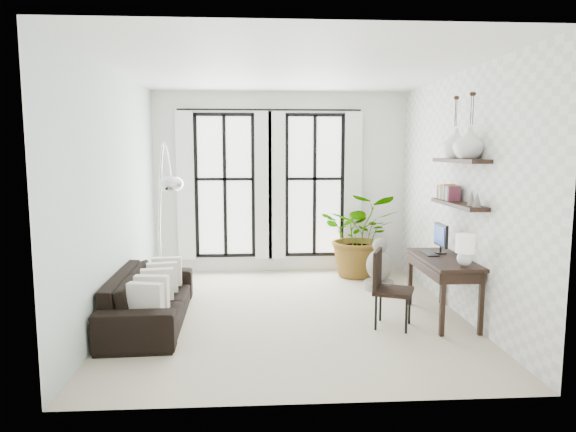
{
  "coord_description": "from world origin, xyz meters",
  "views": [
    {
      "loc": [
        -0.44,
        -6.67,
        2.17
      ],
      "look_at": [
        -0.01,
        0.3,
        1.28
      ],
      "focal_mm": 32.0,
      "sensor_mm": 36.0,
      "label": 1
    }
  ],
  "objects": [
    {
      "name": "windows",
      "position": [
        -0.2,
        2.43,
        1.56
      ],
      "size": [
        3.26,
        0.13,
        2.65
      ],
      "color": "white",
      "rests_on": "wall_back"
    },
    {
      "name": "ceiling",
      "position": [
        0.0,
        0.0,
        3.2
      ],
      "size": [
        5.0,
        5.0,
        0.0
      ],
      "primitive_type": "plane",
      "color": "white",
      "rests_on": "wall_back"
    },
    {
      "name": "wall_back",
      "position": [
        0.0,
        2.5,
        1.6
      ],
      "size": [
        4.5,
        0.0,
        4.5
      ],
      "primitive_type": "plane",
      "rotation": [
        1.57,
        0.0,
        0.0
      ],
      "color": "white",
      "rests_on": "floor"
    },
    {
      "name": "plant",
      "position": [
        1.35,
        1.98,
        0.73
      ],
      "size": [
        1.53,
        1.4,
        1.46
      ],
      "primitive_type": "imported",
      "rotation": [
        0.0,
        0.0,
        -0.22
      ],
      "color": "#2D7228",
      "rests_on": "floor"
    },
    {
      "name": "vase_a",
      "position": [
        2.11,
        -0.61,
        2.27
      ],
      "size": [
        0.37,
        0.37,
        0.38
      ],
      "primitive_type": "imported",
      "color": "white",
      "rests_on": "shelf_upper"
    },
    {
      "name": "desk_chair",
      "position": [
        1.15,
        -0.58,
        0.55
      ],
      "size": [
        0.59,
        0.59,
        0.96
      ],
      "rotation": [
        0.0,
        0.0,
        -0.39
      ],
      "color": "black",
      "rests_on": "floor"
    },
    {
      "name": "buddha",
      "position": [
        1.48,
        1.11,
        0.34
      ],
      "size": [
        0.46,
        0.46,
        0.82
      ],
      "color": "gray",
      "rests_on": "floor"
    },
    {
      "name": "sofa",
      "position": [
        -1.8,
        -0.28,
        0.33
      ],
      "size": [
        0.95,
        2.27,
        0.65
      ],
      "primitive_type": "imported",
      "rotation": [
        0.0,
        0.0,
        1.6
      ],
      "color": "black",
      "rests_on": "floor"
    },
    {
      "name": "floor",
      "position": [
        0.0,
        0.0,
        0.0
      ],
      "size": [
        5.0,
        5.0,
        0.0
      ],
      "primitive_type": "plane",
      "color": "#BCB195",
      "rests_on": "ground"
    },
    {
      "name": "vase_b",
      "position": [
        2.11,
        -0.21,
        2.27
      ],
      "size": [
        0.37,
        0.37,
        0.38
      ],
      "primitive_type": "imported",
      "color": "white",
      "rests_on": "shelf_upper"
    },
    {
      "name": "desk",
      "position": [
        1.94,
        -0.4,
        0.75
      ],
      "size": [
        0.58,
        1.37,
        1.2
      ],
      "color": "black",
      "rests_on": "floor"
    },
    {
      "name": "arc_lamp",
      "position": [
        -1.7,
        0.39,
        1.77
      ],
      "size": [
        0.72,
        1.58,
        2.29
      ],
      "color": "silver",
      "rests_on": "floor"
    },
    {
      "name": "wall_shelves",
      "position": [
        2.11,
        -0.32,
        1.73
      ],
      "size": [
        0.25,
        1.3,
        0.6
      ],
      "color": "black",
      "rests_on": "wall_right"
    },
    {
      "name": "wall_right",
      "position": [
        2.25,
        0.0,
        1.6
      ],
      "size": [
        0.0,
        5.0,
        5.0
      ],
      "primitive_type": "plane",
      "rotation": [
        1.57,
        0.0,
        -1.57
      ],
      "color": "white",
      "rests_on": "floor"
    },
    {
      "name": "wall_left",
      "position": [
        -2.25,
        0.0,
        1.6
      ],
      "size": [
        0.0,
        5.0,
        5.0
      ],
      "primitive_type": "plane",
      "rotation": [
        1.57,
        0.0,
        1.57
      ],
      "color": "silver",
      "rests_on": "floor"
    },
    {
      "name": "throw_pillows",
      "position": [
        -1.7,
        -0.28,
        0.5
      ],
      "size": [
        0.4,
        1.52,
        0.4
      ],
      "color": "beige",
      "rests_on": "sofa"
    }
  ]
}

